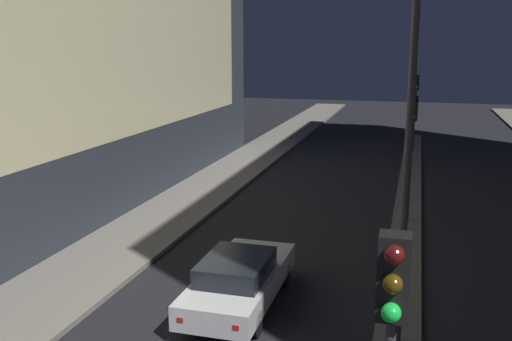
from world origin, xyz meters
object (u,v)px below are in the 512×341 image
Objects in this scene: traffic_light_far at (416,96)px; car_left_lane at (239,279)px; street_lamp at (412,77)px; traffic_light_mid at (412,130)px.

traffic_light_far is 23.56m from car_left_lane.
car_left_lane is (-3.98, 0.98, -5.22)m from street_lamp.
street_lamp reaches higher than traffic_light_far.
traffic_light_far is at bearing 90.00° from street_lamp.
traffic_light_mid reaches higher than car_left_lane.
traffic_light_mid is 14.71m from traffic_light_far.
traffic_light_mid is at bearing 64.48° from car_left_lane.
traffic_light_far is (0.00, 14.71, 0.00)m from traffic_light_mid.
car_left_lane is (-3.98, -23.05, -2.80)m from traffic_light_far.
street_lamp is at bearing -90.00° from traffic_light_far.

